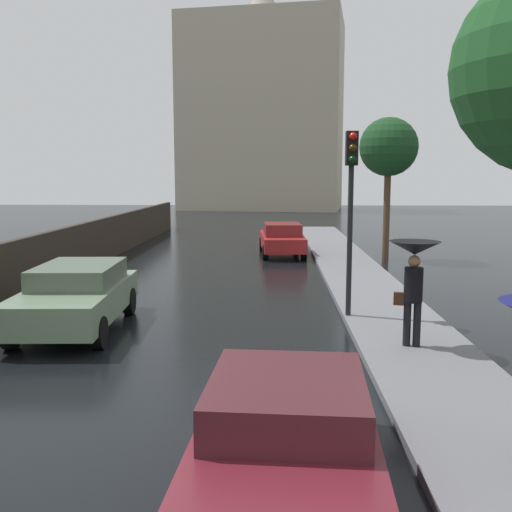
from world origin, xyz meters
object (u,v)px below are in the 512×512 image
object	(u,v)px
car_red_mid_road	(282,239)
street_tree_mid	(389,148)
car_green_near_kerb	(77,295)
pedestrian_with_umbrella_near	(414,265)
traffic_light	(351,189)
car_maroon_far_ahead	(287,437)

from	to	relation	value
car_red_mid_road	street_tree_mid	distance (m)	5.65
car_red_mid_road	street_tree_mid	size ratio (longest dim) A/B	0.78
car_green_near_kerb	street_tree_mid	bearing A→B (deg)	-131.70
car_green_near_kerb	pedestrian_with_umbrella_near	xyz separation A→B (m)	(6.87, -1.55, 0.94)
pedestrian_with_umbrella_near	street_tree_mid	xyz separation A→B (m)	(1.83, 12.24, 2.70)
car_red_mid_road	pedestrian_with_umbrella_near	xyz separation A→B (m)	(2.26, -13.53, 0.98)
pedestrian_with_umbrella_near	car_red_mid_road	bearing A→B (deg)	111.79
pedestrian_with_umbrella_near	traffic_light	world-z (taller)	traffic_light
car_red_mid_road	traffic_light	size ratio (longest dim) A/B	1.04
street_tree_mid	car_green_near_kerb	bearing A→B (deg)	-129.14
car_maroon_far_ahead	street_tree_mid	distance (m)	18.23
car_red_mid_road	car_maroon_far_ahead	bearing A→B (deg)	-94.44
car_green_near_kerb	car_red_mid_road	bearing A→B (deg)	-113.60
car_red_mid_road	car_maroon_far_ahead	distance (m)	18.64
car_green_near_kerb	traffic_light	distance (m)	6.46
street_tree_mid	pedestrian_with_umbrella_near	bearing A→B (deg)	-98.49
car_maroon_far_ahead	traffic_light	distance (m)	8.00
traffic_light	street_tree_mid	world-z (taller)	street_tree_mid
car_red_mid_road	pedestrian_with_umbrella_near	distance (m)	13.75
car_green_near_kerb	traffic_light	bearing A→B (deg)	-174.62
car_green_near_kerb	car_maroon_far_ahead	xyz separation A→B (m)	(4.42, -6.66, -0.04)
car_red_mid_road	pedestrian_with_umbrella_near	bearing A→B (deg)	-84.38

